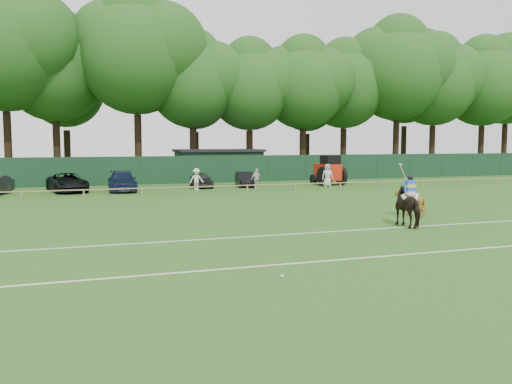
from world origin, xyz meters
name	(u,v)px	position (x,y,z in m)	size (l,w,h in m)	color
ground	(268,231)	(0.00, 0.00, 0.00)	(160.00, 160.00, 0.00)	#1E4C14
horse_dark	(410,207)	(6.47, -0.86, 0.90)	(0.97, 2.13, 1.80)	black
horse_chestnut	(410,202)	(8.49, 2.04, 0.71)	(1.14, 1.28, 1.42)	brown
suv_black	(67,183)	(-8.06, 21.78, 0.71)	(2.37, 5.13, 1.43)	black
sedan_navy	(122,181)	(-4.07, 21.26, 0.74)	(2.07, 5.10, 1.48)	#121E3A
hatch_grey	(201,180)	(2.39, 22.26, 0.63)	(1.48, 3.67, 1.25)	#2B2B2D
estate_black	(245,179)	(6.14, 22.15, 0.62)	(1.31, 3.77, 1.24)	black
spectator_left	(196,179)	(1.53, 20.23, 0.85)	(1.09, 0.63, 1.69)	silver
spectator_mid	(256,179)	(6.24, 19.42, 0.82)	(0.96, 0.40, 1.63)	silver
spectator_right	(328,175)	(12.53, 19.38, 0.97)	(0.94, 0.61, 1.93)	beige
rider_dark	(410,189)	(6.47, -0.87, 1.68)	(0.94, 0.38, 1.41)	silver
rider_chestnut	(410,189)	(8.49, 2.03, 1.38)	(0.93, 0.62, 2.05)	silver
polo_ball	(282,276)	(-2.37, -7.50, 0.04)	(0.09, 0.09, 0.09)	silver
pitch_lines	(301,246)	(0.00, -3.50, 0.01)	(60.00, 5.10, 0.01)	silver
pitch_rail	(183,187)	(0.00, 18.00, 0.45)	(62.10, 0.10, 0.50)	#997F5B
perimeter_fence	(163,170)	(0.00, 27.00, 1.25)	(92.08, 0.08, 2.50)	#14351E
utility_shed	(219,165)	(6.00, 30.00, 1.54)	(8.40, 4.40, 3.04)	#14331E
tree_row	(169,178)	(2.00, 35.00, 0.00)	(96.00, 12.00, 21.00)	#26561C
tractor	(329,171)	(13.61, 21.33, 1.23)	(2.26, 3.21, 2.59)	#B32410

